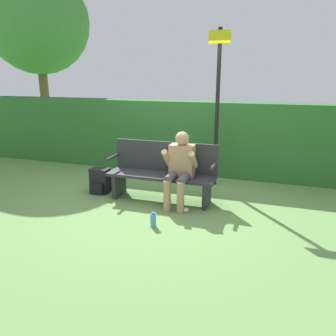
# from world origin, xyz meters

# --- Properties ---
(ground_plane) EXTENTS (40.00, 40.00, 0.00)m
(ground_plane) POSITION_xyz_m (0.00, 0.00, 0.00)
(ground_plane) COLOR #668E4C
(hedge_back) EXTENTS (12.00, 0.49, 1.46)m
(hedge_back) POSITION_xyz_m (0.00, 1.74, 0.73)
(hedge_back) COLOR #2D662D
(hedge_back) RESTS_ON ground
(park_bench) EXTENTS (1.73, 0.46, 0.93)m
(park_bench) POSITION_xyz_m (0.00, 0.07, 0.46)
(park_bench) COLOR #2D2D33
(park_bench) RESTS_ON ground
(person_seated) EXTENTS (0.51, 0.59, 1.13)m
(person_seated) POSITION_xyz_m (0.33, -0.06, 0.63)
(person_seated) COLOR tan
(person_seated) RESTS_ON ground
(backpack) EXTENTS (0.32, 0.27, 0.42)m
(backpack) POSITION_xyz_m (-1.12, 0.03, 0.20)
(backpack) COLOR black
(backpack) RESTS_ON ground
(water_bottle) EXTENTS (0.08, 0.08, 0.20)m
(water_bottle) POSITION_xyz_m (0.22, -0.94, 0.09)
(water_bottle) COLOR #4C8CCC
(water_bottle) RESTS_ON ground
(signpost) EXTENTS (0.36, 0.09, 2.71)m
(signpost) POSITION_xyz_m (0.66, 1.07, 1.50)
(signpost) COLOR black
(signpost) RESTS_ON ground
(tree) EXTENTS (2.68, 2.68, 4.65)m
(tree) POSITION_xyz_m (-4.51, 3.06, 3.29)
(tree) COLOR brown
(tree) RESTS_ON ground
(litter_crumple) EXTENTS (0.08, 0.08, 0.08)m
(litter_crumple) POSITION_xyz_m (0.51, -0.35, 0.04)
(litter_crumple) COLOR silver
(litter_crumple) RESTS_ON ground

